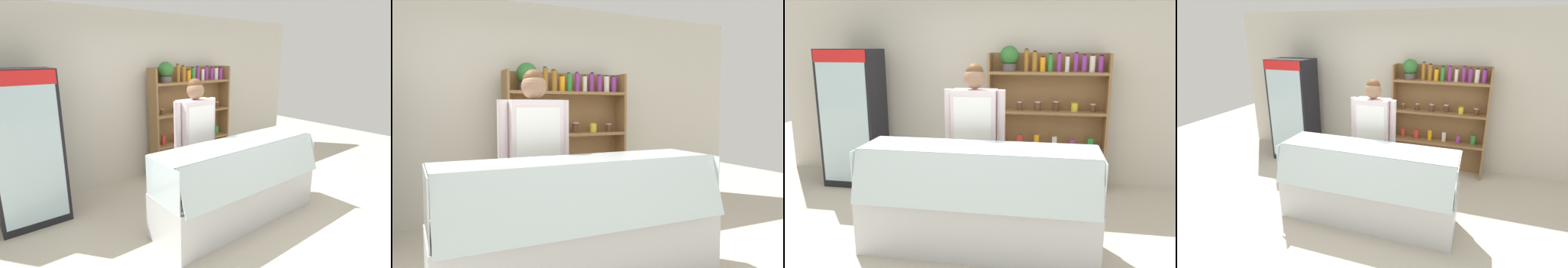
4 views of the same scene
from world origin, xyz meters
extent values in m
plane|color=beige|center=(0.00, 0.00, 0.00)|extent=(12.00, 12.00, 0.00)
cube|color=beige|center=(0.00, 2.07, 1.35)|extent=(6.80, 0.10, 2.70)
cube|color=black|center=(-2.05, 1.53, 0.94)|extent=(0.77, 0.55, 1.88)
cube|color=silver|center=(-2.05, 1.25, 0.94)|extent=(0.69, 0.01, 1.68)
cube|color=red|center=(-2.05, 1.25, 1.79)|extent=(0.73, 0.01, 0.16)
cylinder|color=silver|center=(-2.26, 1.31, 0.35)|extent=(0.06, 0.06, 0.19)
cylinder|color=#9E6623|center=(-2.05, 1.31, 0.34)|extent=(0.05, 0.05, 0.19)
cylinder|color=#3356B2|center=(-1.83, 1.31, 0.33)|extent=(0.05, 0.05, 0.16)
cylinder|color=#2D8C38|center=(-2.29, 1.31, 0.83)|extent=(0.07, 0.07, 0.17)
cylinder|color=orange|center=(-2.13, 1.31, 0.84)|extent=(0.07, 0.07, 0.19)
cylinder|color=silver|center=(-1.96, 1.31, 0.85)|extent=(0.06, 0.06, 0.20)
cylinder|color=orange|center=(-1.80, 1.31, 0.82)|extent=(0.07, 0.07, 0.15)
cylinder|color=#2D8C38|center=(-2.26, 1.31, 1.34)|extent=(0.06, 0.06, 0.19)
cylinder|color=silver|center=(-2.05, 1.31, 1.34)|extent=(0.05, 0.05, 0.20)
cylinder|color=#3356B2|center=(-1.83, 1.31, 1.35)|extent=(0.06, 0.06, 0.21)
cube|color=olive|center=(0.61, 1.89, 0.92)|extent=(1.56, 0.02, 1.83)
cube|color=olive|center=(-0.16, 1.75, 0.92)|extent=(0.03, 0.28, 1.83)
cube|color=olive|center=(1.37, 1.75, 0.92)|extent=(0.03, 0.28, 1.83)
cube|color=olive|center=(0.61, 1.75, 0.55)|extent=(1.50, 0.28, 0.04)
cube|color=olive|center=(0.61, 1.75, 1.06)|extent=(1.50, 0.28, 0.04)
cube|color=olive|center=(0.61, 1.75, 1.58)|extent=(1.50, 0.28, 0.04)
cylinder|color=#4C4742|center=(0.10, 1.75, 1.64)|extent=(0.19, 0.19, 0.10)
sphere|color=#2F6C2D|center=(0.10, 1.75, 1.80)|extent=(0.25, 0.25, 0.25)
cylinder|color=#9E6623|center=(0.32, 1.73, 1.73)|extent=(0.06, 0.06, 0.28)
cylinder|color=black|center=(0.32, 1.75, 1.88)|extent=(0.04, 0.04, 0.02)
cylinder|color=#9E6623|center=(0.43, 1.72, 1.72)|extent=(0.07, 0.07, 0.25)
cylinder|color=black|center=(0.43, 1.75, 1.85)|extent=(0.05, 0.05, 0.02)
cylinder|color=orange|center=(0.54, 1.73, 1.69)|extent=(0.07, 0.07, 0.18)
cylinder|color=black|center=(0.54, 1.75, 1.79)|extent=(0.04, 0.04, 0.02)
cylinder|color=#2D8C38|center=(0.63, 1.72, 1.70)|extent=(0.06, 0.06, 0.22)
cylinder|color=black|center=(0.63, 1.75, 1.82)|extent=(0.04, 0.04, 0.02)
cylinder|color=purple|center=(0.74, 1.74, 1.71)|extent=(0.06, 0.06, 0.23)
cylinder|color=black|center=(0.74, 1.75, 1.83)|extent=(0.04, 0.04, 0.02)
cylinder|color=silver|center=(0.85, 1.73, 1.69)|extent=(0.06, 0.06, 0.20)
cylinder|color=black|center=(0.85, 1.75, 1.80)|extent=(0.04, 0.04, 0.02)
cylinder|color=purple|center=(0.96, 1.77, 1.71)|extent=(0.06, 0.06, 0.24)
cylinder|color=black|center=(0.96, 1.75, 1.84)|extent=(0.04, 0.04, 0.02)
cylinder|color=purple|center=(1.06, 1.74, 1.70)|extent=(0.06, 0.06, 0.21)
cylinder|color=black|center=(1.06, 1.75, 1.81)|extent=(0.04, 0.04, 0.02)
cylinder|color=silver|center=(1.16, 1.74, 1.70)|extent=(0.07, 0.07, 0.20)
cylinder|color=black|center=(1.16, 1.75, 1.81)|extent=(0.05, 0.05, 0.02)
cylinder|color=purple|center=(1.27, 1.73, 1.70)|extent=(0.07, 0.07, 0.20)
cylinder|color=black|center=(1.27, 1.75, 1.80)|extent=(0.05, 0.05, 0.02)
cylinder|color=brown|center=(0.01, 1.74, 1.12)|extent=(0.06, 0.06, 0.08)
cylinder|color=gold|center=(0.01, 1.75, 1.17)|extent=(0.07, 0.07, 0.01)
cylinder|color=brown|center=(0.25, 1.74, 1.13)|extent=(0.07, 0.07, 0.10)
cylinder|color=silver|center=(0.25, 1.75, 1.19)|extent=(0.07, 0.07, 0.01)
cylinder|color=brown|center=(0.49, 1.73, 1.13)|extent=(0.08, 0.08, 0.11)
cylinder|color=silver|center=(0.49, 1.75, 1.19)|extent=(0.08, 0.08, 0.01)
cylinder|color=brown|center=(0.73, 1.77, 1.14)|extent=(0.08, 0.08, 0.12)
cylinder|color=silver|center=(0.73, 1.75, 1.20)|extent=(0.08, 0.08, 0.01)
cylinder|color=yellow|center=(0.97, 1.73, 1.13)|extent=(0.09, 0.09, 0.10)
cylinder|color=gold|center=(0.97, 1.75, 1.19)|extent=(0.09, 0.09, 0.01)
cylinder|color=brown|center=(1.20, 1.74, 1.13)|extent=(0.07, 0.07, 0.09)
cylinder|color=silver|center=(1.20, 1.75, 1.18)|extent=(0.08, 0.08, 0.01)
cube|color=red|center=(0.02, 1.75, 0.65)|extent=(0.05, 0.04, 0.16)
cube|color=red|center=(0.25, 1.75, 0.65)|extent=(0.07, 0.04, 0.17)
cube|color=orange|center=(0.49, 1.75, 0.66)|extent=(0.07, 0.05, 0.18)
cube|color=silver|center=(0.73, 1.75, 0.65)|extent=(0.06, 0.04, 0.16)
cube|color=purple|center=(0.96, 1.75, 0.63)|extent=(0.06, 0.04, 0.13)
cube|color=#2D8C38|center=(1.20, 1.75, 0.65)|extent=(0.07, 0.04, 0.16)
cube|color=silver|center=(-0.01, -0.02, 0.28)|extent=(2.22, 0.67, 0.55)
cube|color=white|center=(-0.01, -0.02, 0.57)|extent=(2.16, 0.61, 0.03)
cube|color=silver|center=(-0.01, -0.33, 0.78)|extent=(2.18, 0.16, 0.47)
cube|color=silver|center=(-0.01, 0.03, 1.00)|extent=(2.18, 0.51, 0.01)
cube|color=silver|center=(-1.11, -0.02, 0.78)|extent=(0.01, 0.63, 0.45)
cube|color=silver|center=(1.09, -0.02, 0.78)|extent=(0.01, 0.63, 0.45)
cube|color=beige|center=(-0.94, 0.06, 0.61)|extent=(0.16, 0.13, 0.05)
cube|color=white|center=(-0.94, -0.14, 0.61)|extent=(0.05, 0.03, 0.02)
cube|color=beige|center=(-0.71, 0.06, 0.61)|extent=(0.17, 0.12, 0.04)
cube|color=white|center=(-0.71, -0.14, 0.61)|extent=(0.05, 0.03, 0.02)
cube|color=beige|center=(-0.47, 0.06, 0.61)|extent=(0.16, 0.12, 0.05)
cube|color=white|center=(-0.47, -0.14, 0.61)|extent=(0.05, 0.03, 0.02)
cube|color=beige|center=(-0.24, 0.06, 0.61)|extent=(0.17, 0.15, 0.05)
cube|color=white|center=(-0.24, -0.14, 0.61)|extent=(0.05, 0.03, 0.02)
cube|color=tan|center=(-0.01, 0.06, 0.61)|extent=(0.16, 0.12, 0.06)
cube|color=white|center=(-0.01, -0.14, 0.61)|extent=(0.05, 0.03, 0.02)
cube|color=beige|center=(0.23, 0.06, 0.61)|extent=(0.17, 0.13, 0.06)
cube|color=white|center=(0.23, -0.14, 0.61)|extent=(0.05, 0.03, 0.02)
cube|color=tan|center=(0.46, 0.06, 0.61)|extent=(0.16, 0.12, 0.04)
cube|color=white|center=(0.46, -0.14, 0.61)|extent=(0.05, 0.03, 0.02)
cube|color=tan|center=(0.69, 0.06, 0.61)|extent=(0.16, 0.11, 0.05)
cube|color=white|center=(0.69, -0.14, 0.61)|extent=(0.05, 0.03, 0.02)
cube|color=tan|center=(0.93, 0.06, 0.61)|extent=(0.16, 0.12, 0.05)
cube|color=white|center=(0.93, -0.14, 0.61)|extent=(0.05, 0.03, 0.02)
cylinder|color=#C1706B|center=(-0.94, -0.12, 0.66)|extent=(0.19, 0.17, 0.15)
cylinder|color=#C1706B|center=(-0.72, -0.12, 0.65)|extent=(0.18, 0.15, 0.13)
cylinder|color=white|center=(0.55, -0.10, 0.68)|extent=(0.07, 0.07, 0.19)
cylinder|color=white|center=(0.65, -0.10, 0.70)|extent=(0.07, 0.07, 0.23)
cylinder|color=#4C4233|center=(-0.27, 0.65, 0.40)|extent=(0.13, 0.13, 0.80)
cylinder|color=#4C4233|center=(-0.06, 0.65, 0.40)|extent=(0.13, 0.13, 0.80)
cube|color=silver|center=(-0.16, 0.65, 1.14)|extent=(0.48, 0.24, 0.66)
cube|color=white|center=(-0.16, 0.52, 0.78)|extent=(0.40, 0.01, 1.24)
cylinder|color=silver|center=(-0.45, 0.65, 1.17)|extent=(0.09, 0.09, 0.60)
cylinder|color=silver|center=(0.12, 0.65, 1.17)|extent=(0.09, 0.09, 0.60)
sphere|color=#8C664C|center=(-0.16, 0.65, 1.59)|extent=(0.23, 0.23, 0.23)
sphere|color=brown|center=(-0.16, 0.66, 1.64)|extent=(0.19, 0.19, 0.19)
camera|label=1|loc=(-2.57, -2.45, 2.04)|focal=28.00mm
camera|label=2|loc=(-1.20, -2.65, 1.40)|focal=35.00mm
camera|label=3|loc=(0.59, -3.34, 1.91)|focal=35.00mm
camera|label=4|loc=(1.21, -3.26, 2.37)|focal=28.00mm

